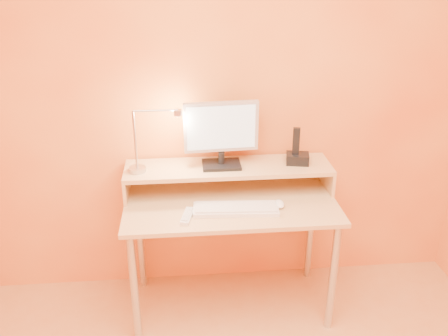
{
  "coord_description": "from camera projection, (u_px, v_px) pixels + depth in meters",
  "views": [
    {
      "loc": [
        -0.27,
        -1.25,
        2.02
      ],
      "look_at": [
        -0.04,
        1.13,
        0.96
      ],
      "focal_mm": 39.22,
      "sensor_mm": 36.0,
      "label": 1
    }
  ],
  "objects": [
    {
      "name": "shelf_riser_right",
      "position": [
        326.0,
        176.0,
        2.93
      ],
      "size": [
        0.02,
        0.3,
        0.14
      ],
      "primitive_type": "cube",
      "color": "tan",
      "rests_on": "desk_lower"
    },
    {
      "name": "desk_shelf",
      "position": [
        228.0,
        168.0,
        2.84
      ],
      "size": [
        1.2,
        0.3,
        0.02
      ],
      "primitive_type": "cube",
      "color": "tan",
      "rests_on": "desk_lower"
    },
    {
      "name": "lamp_arm",
      "position": [
        155.0,
        111.0,
        2.63
      ],
      "size": [
        0.24,
        0.01,
        0.01
      ],
      "primitive_type": "cylinder",
      "rotation": [
        0.0,
        1.57,
        0.0
      ],
      "color": "silver",
      "rests_on": "lamp_post"
    },
    {
      "name": "lamp_head",
      "position": [
        178.0,
        113.0,
        2.65
      ],
      "size": [
        0.04,
        0.04,
        0.03
      ],
      "primitive_type": "cylinder",
      "color": "silver",
      "rests_on": "lamp_arm"
    },
    {
      "name": "desk_lower",
      "position": [
        231.0,
        204.0,
        2.77
      ],
      "size": [
        1.2,
        0.6,
        0.02
      ],
      "primitive_type": "cube",
      "color": "tan",
      "rests_on": "floor"
    },
    {
      "name": "shelf_riser_left",
      "position": [
        127.0,
        184.0,
        2.82
      ],
      "size": [
        0.02,
        0.3,
        0.14
      ],
      "primitive_type": "cube",
      "color": "tan",
      "rests_on": "desk_lower"
    },
    {
      "name": "mouse",
      "position": [
        279.0,
        204.0,
        2.71
      ],
      "size": [
        0.05,
        0.1,
        0.03
      ],
      "primitive_type": "ellipsoid",
      "rotation": [
        0.0,
        0.0,
        -0.01
      ],
      "color": "white",
      "rests_on": "desk_lower"
    },
    {
      "name": "phone_led",
      "position": [
        307.0,
        162.0,
        2.82
      ],
      "size": [
        0.01,
        0.0,
        0.04
      ],
      "primitive_type": "cube",
      "color": "#3985FF",
      "rests_on": "phone_dock"
    },
    {
      "name": "monitor_foot",
      "position": [
        221.0,
        165.0,
        2.83
      ],
      "size": [
        0.22,
        0.16,
        0.02
      ],
      "primitive_type": "cube",
      "color": "black",
      "rests_on": "desk_shelf"
    },
    {
      "name": "keyboard",
      "position": [
        236.0,
        209.0,
        2.67
      ],
      "size": [
        0.47,
        0.18,
        0.02
      ],
      "primitive_type": "cube",
      "rotation": [
        0.0,
        0.0,
        -0.07
      ],
      "color": "white",
      "rests_on": "desk_lower"
    },
    {
      "name": "monitor_neck",
      "position": [
        221.0,
        158.0,
        2.81
      ],
      "size": [
        0.04,
        0.04,
        0.07
      ],
      "primitive_type": "cylinder",
      "color": "black",
      "rests_on": "monitor_foot"
    },
    {
      "name": "phone_dock",
      "position": [
        298.0,
        159.0,
        2.86
      ],
      "size": [
        0.15,
        0.12,
        0.06
      ],
      "primitive_type": "cube",
      "rotation": [
        0.0,
        0.0,
        -0.19
      ],
      "color": "black",
      "rests_on": "desk_shelf"
    },
    {
      "name": "remote_control",
      "position": [
        187.0,
        216.0,
        2.61
      ],
      "size": [
        0.08,
        0.18,
        0.02
      ],
      "primitive_type": "cube",
      "rotation": [
        0.0,
        0.0,
        -0.24
      ],
      "color": "white",
      "rests_on": "desk_lower"
    },
    {
      "name": "lamp_post",
      "position": [
        135.0,
        140.0,
        2.69
      ],
      "size": [
        0.01,
        0.01,
        0.33
      ],
      "primitive_type": "cylinder",
      "color": "silver",
      "rests_on": "lamp_base"
    },
    {
      "name": "monitor_screen",
      "position": [
        221.0,
        128.0,
        2.73
      ],
      "size": [
        0.38,
        0.03,
        0.25
      ],
      "primitive_type": "cube",
      "rotation": [
        0.0,
        0.0,
        0.07
      ],
      "color": "silver",
      "rests_on": "monitor_panel"
    },
    {
      "name": "lamp_base",
      "position": [
        137.0,
        169.0,
        2.76
      ],
      "size": [
        0.1,
        0.1,
        0.02
      ],
      "primitive_type": "cylinder",
      "color": "silver",
      "rests_on": "desk_shelf"
    },
    {
      "name": "desk_leg_bl",
      "position": [
        140.0,
        240.0,
        3.1
      ],
      "size": [
        0.04,
        0.04,
        0.69
      ],
      "primitive_type": "cylinder",
      "color": "silver",
      "rests_on": "floor"
    },
    {
      "name": "monitor_back",
      "position": [
        221.0,
        125.0,
        2.77
      ],
      "size": [
        0.38,
        0.04,
        0.24
      ],
      "primitive_type": "cube",
      "rotation": [
        0.0,
        0.0,
        0.07
      ],
      "color": "black",
      "rests_on": "monitor_panel"
    },
    {
      "name": "wall_back",
      "position": [
        226.0,
        96.0,
        2.84
      ],
      "size": [
        3.0,
        0.04,
        2.5
      ],
      "primitive_type": "cube",
      "color": "#F6AA54",
      "rests_on": "floor"
    },
    {
      "name": "desk_leg_fr",
      "position": [
        333.0,
        278.0,
        2.74
      ],
      "size": [
        0.04,
        0.04,
        0.69
      ],
      "primitive_type": "cylinder",
      "color": "silver",
      "rests_on": "floor"
    },
    {
      "name": "monitor_panel",
      "position": [
        221.0,
        127.0,
        2.75
      ],
      "size": [
        0.42,
        0.06,
        0.29
      ],
      "primitive_type": "cube",
      "rotation": [
        0.0,
        0.0,
        0.07
      ],
      "color": "#B7B7BD",
      "rests_on": "monitor_neck"
    },
    {
      "name": "desk_leg_br",
      "position": [
        310.0,
        231.0,
        3.19
      ],
      "size": [
        0.04,
        0.04,
        0.69
      ],
      "primitive_type": "cylinder",
      "color": "silver",
      "rests_on": "floor"
    },
    {
      "name": "lamp_bulb",
      "position": [
        178.0,
        115.0,
        2.65
      ],
      "size": [
        0.03,
        0.03,
        0.0
      ],
      "primitive_type": "cylinder",
      "color": "#FFEAC6",
      "rests_on": "lamp_head"
    },
    {
      "name": "phone_handset",
      "position": [
        296.0,
        141.0,
        2.81
      ],
      "size": [
        0.04,
        0.03,
        0.16
      ],
      "primitive_type": "cube",
      "rotation": [
        0.0,
        0.0,
        -0.19
      ],
      "color": "black",
      "rests_on": "phone_dock"
    },
    {
      "name": "desk_leg_fl",
      "position": [
        135.0,
        289.0,
        2.64
      ],
      "size": [
        0.04,
        0.04,
        0.69
      ],
      "primitive_type": "cylinder",
      "color": "silver",
      "rests_on": "floor"
    }
  ]
}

